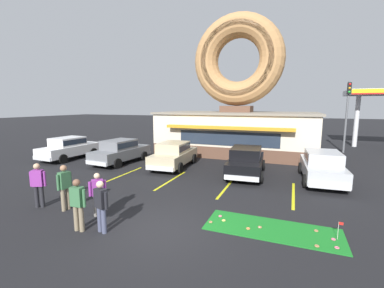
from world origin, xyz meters
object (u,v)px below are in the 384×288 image
at_px(car_black, 246,160).
at_px(pedestrian_leather_jacket_man, 38,183).
at_px(traffic_light_pole, 347,108).
at_px(golf_ball, 259,227).
at_px(car_champagne, 174,154).
at_px(putting_flag_pin, 340,226).
at_px(car_grey, 120,150).
at_px(car_white, 69,147).
at_px(trash_bin, 307,157).
at_px(car_silver, 322,165).
at_px(pedestrian_hooded_kid, 98,192).
at_px(pedestrian_beanie_man, 78,202).
at_px(pedestrian_clipboard_woman, 65,185).
at_px(pedestrian_blue_sweater_man, 101,204).

bearing_deg(car_black, pedestrian_leather_jacket_man, -131.08).
bearing_deg(traffic_light_pole, car_black, -122.65).
bearing_deg(golf_ball, car_champagne, 133.36).
height_order(putting_flag_pin, car_black, car_black).
relative_size(car_grey, pedestrian_leather_jacket_man, 2.69).
bearing_deg(car_white, car_black, 1.26).
relative_size(car_white, trash_bin, 4.75).
bearing_deg(car_white, putting_flag_pin, -19.34).
relative_size(car_black, traffic_light_pole, 0.81).
distance_m(car_silver, pedestrian_hooded_kid, 10.82).
relative_size(pedestrian_hooded_kid, pedestrian_leather_jacket_man, 0.90).
xyz_separation_m(car_silver, pedestrian_beanie_man, (-7.57, -8.62, 0.06)).
distance_m(putting_flag_pin, pedestrian_clipboard_woman, 9.32).
xyz_separation_m(golf_ball, traffic_light_pole, (4.81, 16.15, 3.66)).
bearing_deg(pedestrian_blue_sweater_man, car_black, 70.08).
xyz_separation_m(pedestrian_hooded_kid, trash_bin, (7.23, 11.37, -0.36)).
height_order(car_black, pedestrian_leather_jacket_man, pedestrian_leather_jacket_man).
relative_size(trash_bin, traffic_light_pole, 0.17).
relative_size(car_grey, pedestrian_blue_sweater_man, 2.83).
distance_m(car_black, pedestrian_blue_sweater_man, 8.78).
relative_size(car_silver, pedestrian_blue_sweater_man, 2.81).
bearing_deg(car_black, putting_flag_pin, -58.27).
bearing_deg(car_white, car_grey, 3.36).
xyz_separation_m(pedestrian_leather_jacket_man, traffic_light_pole, (12.94, 17.47, 2.74)).
xyz_separation_m(putting_flag_pin, car_champagne, (-8.37, 6.35, 0.43)).
distance_m(pedestrian_clipboard_woman, traffic_light_pole, 21.10).
relative_size(putting_flag_pin, pedestrian_leather_jacket_man, 0.32).
bearing_deg(pedestrian_beanie_man, pedestrian_clipboard_woman, 148.20).
height_order(putting_flag_pin, car_champagne, car_champagne).
bearing_deg(car_white, car_champagne, 3.57).
distance_m(pedestrian_blue_sweater_man, pedestrian_clipboard_woman, 2.60).
bearing_deg(golf_ball, pedestrian_hooded_kid, -168.83).
bearing_deg(car_champagne, car_silver, -0.36).
height_order(putting_flag_pin, car_silver, car_silver).
bearing_deg(car_silver, pedestrian_clipboard_woman, -140.86).
bearing_deg(traffic_light_pole, car_silver, -104.41).
bearing_deg(traffic_light_pole, trash_bin, -117.52).
distance_m(car_grey, pedestrian_leather_jacket_man, 7.77).
xyz_separation_m(putting_flag_pin, car_white, (-16.61, 5.83, 0.43)).
height_order(car_white, pedestrian_blue_sweater_man, pedestrian_blue_sweater_man).
xyz_separation_m(car_grey, pedestrian_hooded_kid, (4.55, -7.30, -0.01)).
xyz_separation_m(golf_ball, car_grey, (-10.02, 6.22, 0.82)).
bearing_deg(trash_bin, pedestrian_leather_jacket_man, -130.43).
distance_m(pedestrian_blue_sweater_man, pedestrian_hooded_kid, 1.33).
distance_m(car_champagne, pedestrian_blue_sweater_man, 8.64).
bearing_deg(traffic_light_pole, car_grey, -146.20).
xyz_separation_m(car_silver, pedestrian_leather_jacket_man, (-10.44, -7.74, 0.10)).
bearing_deg(trash_bin, putting_flag_pin, -87.23).
relative_size(car_grey, pedestrian_beanie_man, 2.78).
distance_m(putting_flag_pin, car_silver, 6.31).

